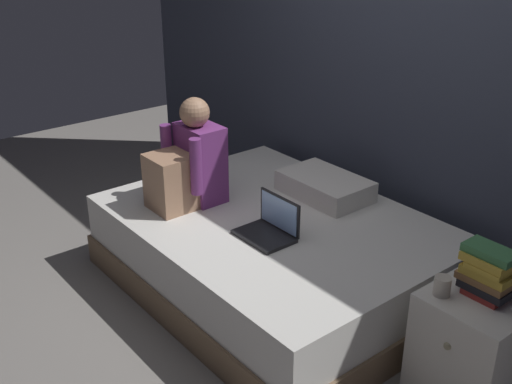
{
  "coord_description": "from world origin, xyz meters",
  "views": [
    {
      "loc": [
        2.27,
        -1.83,
        2.13
      ],
      "look_at": [
        -0.12,
        0.1,
        0.73
      ],
      "focal_mm": 43.59,
      "sensor_mm": 36.0,
      "label": 1
    }
  ],
  "objects_px": {
    "book_stack": "(488,273)",
    "pillow": "(325,186)",
    "laptop": "(270,227)",
    "person_sitting": "(188,165)",
    "mug": "(442,286)",
    "nightstand": "(473,348)",
    "bed": "(274,253)"
  },
  "relations": [
    {
      "from": "book_stack",
      "to": "pillow",
      "type": "bearing_deg",
      "value": 166.57
    },
    {
      "from": "laptop",
      "to": "person_sitting",
      "type": "bearing_deg",
      "value": -170.54
    },
    {
      "from": "laptop",
      "to": "mug",
      "type": "relative_size",
      "value": 3.56
    },
    {
      "from": "book_stack",
      "to": "mug",
      "type": "bearing_deg",
      "value": -129.21
    },
    {
      "from": "person_sitting",
      "to": "mug",
      "type": "height_order",
      "value": "person_sitting"
    },
    {
      "from": "laptop",
      "to": "pillow",
      "type": "relative_size",
      "value": 0.57
    },
    {
      "from": "person_sitting",
      "to": "pillow",
      "type": "relative_size",
      "value": 1.17
    },
    {
      "from": "person_sitting",
      "to": "pillow",
      "type": "distance_m",
      "value": 0.87
    },
    {
      "from": "book_stack",
      "to": "mug",
      "type": "relative_size",
      "value": 2.63
    },
    {
      "from": "nightstand",
      "to": "person_sitting",
      "type": "height_order",
      "value": "person_sitting"
    },
    {
      "from": "mug",
      "to": "pillow",
      "type": "bearing_deg",
      "value": 158.85
    },
    {
      "from": "bed",
      "to": "book_stack",
      "type": "height_order",
      "value": "book_stack"
    },
    {
      "from": "bed",
      "to": "person_sitting",
      "type": "height_order",
      "value": "person_sitting"
    },
    {
      "from": "book_stack",
      "to": "laptop",
      "type": "bearing_deg",
      "value": -165.63
    },
    {
      "from": "person_sitting",
      "to": "mug",
      "type": "relative_size",
      "value": 7.28
    },
    {
      "from": "person_sitting",
      "to": "bed",
      "type": "bearing_deg",
      "value": 28.51
    },
    {
      "from": "bed",
      "to": "mug",
      "type": "relative_size",
      "value": 22.22
    },
    {
      "from": "mug",
      "to": "nightstand",
      "type": "bearing_deg",
      "value": 42.69
    },
    {
      "from": "nightstand",
      "to": "laptop",
      "type": "distance_m",
      "value": 1.2
    },
    {
      "from": "person_sitting",
      "to": "mug",
      "type": "distance_m",
      "value": 1.68
    },
    {
      "from": "nightstand",
      "to": "pillow",
      "type": "relative_size",
      "value": 0.99
    },
    {
      "from": "pillow",
      "to": "book_stack",
      "type": "bearing_deg",
      "value": -13.43
    },
    {
      "from": "laptop",
      "to": "mug",
      "type": "xyz_separation_m",
      "value": [
        1.02,
        0.14,
        0.07
      ]
    },
    {
      "from": "bed",
      "to": "laptop",
      "type": "distance_m",
      "value": 0.37
    },
    {
      "from": "bed",
      "to": "nightstand",
      "type": "distance_m",
      "value": 1.3
    },
    {
      "from": "pillow",
      "to": "mug",
      "type": "height_order",
      "value": "mug"
    },
    {
      "from": "nightstand",
      "to": "mug",
      "type": "distance_m",
      "value": 0.37
    },
    {
      "from": "person_sitting",
      "to": "book_stack",
      "type": "height_order",
      "value": "person_sitting"
    },
    {
      "from": "bed",
      "to": "pillow",
      "type": "height_order",
      "value": "pillow"
    },
    {
      "from": "nightstand",
      "to": "book_stack",
      "type": "xyz_separation_m",
      "value": [
        -0.01,
        0.03,
        0.39
      ]
    },
    {
      "from": "pillow",
      "to": "nightstand",
      "type": "bearing_deg",
      "value": -14.56
    },
    {
      "from": "mug",
      "to": "bed",
      "type": "bearing_deg",
      "value": 179.15
    }
  ]
}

